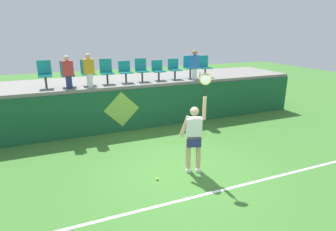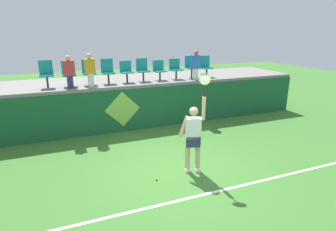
# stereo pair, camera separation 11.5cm
# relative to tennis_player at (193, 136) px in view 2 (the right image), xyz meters

# --- Properties ---
(ground_plane) EXTENTS (40.00, 40.00, 0.00)m
(ground_plane) POSITION_rel_tennis_player_xyz_m (-0.30, 0.10, -0.98)
(ground_plane) COLOR #3D752D
(court_back_wall) EXTENTS (13.76, 0.20, 1.52)m
(court_back_wall) POSITION_rel_tennis_player_xyz_m (-0.30, 3.66, -0.22)
(court_back_wall) COLOR #195633
(court_back_wall) RESTS_ON ground_plane
(spectator_platform) EXTENTS (13.76, 2.74, 0.12)m
(spectator_platform) POSITION_rel_tennis_player_xyz_m (-0.30, 4.97, 0.60)
(spectator_platform) COLOR gray
(spectator_platform) RESTS_ON court_back_wall
(court_baseline_stripe) EXTENTS (12.38, 0.08, 0.01)m
(court_baseline_stripe) POSITION_rel_tennis_player_xyz_m (-0.30, -1.09, -0.98)
(court_baseline_stripe) COLOR white
(court_baseline_stripe) RESTS_ON ground_plane
(tennis_player) EXTENTS (0.72, 0.38, 2.55)m
(tennis_player) POSITION_rel_tennis_player_xyz_m (0.00, 0.00, 0.00)
(tennis_player) COLOR white
(tennis_player) RESTS_ON ground_plane
(tennis_ball) EXTENTS (0.07, 0.07, 0.07)m
(tennis_ball) POSITION_rel_tennis_player_xyz_m (-1.04, -0.11, -0.95)
(tennis_ball) COLOR #D1E533
(tennis_ball) RESTS_ON ground_plane
(water_bottle) EXTENTS (0.07, 0.07, 0.28)m
(water_bottle) POSITION_rel_tennis_player_xyz_m (2.25, 3.81, 0.80)
(water_bottle) COLOR white
(water_bottle) RESTS_ON spectator_platform
(stadium_chair_0) EXTENTS (0.44, 0.42, 0.91)m
(stadium_chair_0) POSITION_rel_tennis_player_xyz_m (-3.35, 4.37, 1.17)
(stadium_chair_0) COLOR #38383D
(stadium_chair_0) RESTS_ON spectator_platform
(stadium_chair_1) EXTENTS (0.44, 0.42, 0.87)m
(stadium_chair_1) POSITION_rel_tennis_player_xyz_m (-2.64, 4.37, 1.14)
(stadium_chair_1) COLOR #38383D
(stadium_chair_1) RESTS_ON spectator_platform
(stadium_chair_2) EXTENTS (0.44, 0.42, 0.89)m
(stadium_chair_2) POSITION_rel_tennis_player_xyz_m (-1.97, 4.37, 1.15)
(stadium_chair_2) COLOR #38383D
(stadium_chair_2) RESTS_ON spectator_platform
(stadium_chair_3) EXTENTS (0.44, 0.42, 0.89)m
(stadium_chair_3) POSITION_rel_tennis_player_xyz_m (-1.30, 4.37, 1.14)
(stadium_chair_3) COLOR #38383D
(stadium_chair_3) RESTS_ON spectator_platform
(stadium_chair_4) EXTENTS (0.44, 0.42, 0.78)m
(stadium_chair_4) POSITION_rel_tennis_player_xyz_m (-0.61, 4.36, 1.10)
(stadium_chair_4) COLOR #38383D
(stadium_chair_4) RESTS_ON spectator_platform
(stadium_chair_5) EXTENTS (0.44, 0.42, 0.85)m
(stadium_chair_5) POSITION_rel_tennis_player_xyz_m (0.02, 4.37, 1.13)
(stadium_chair_5) COLOR #38383D
(stadium_chair_5) RESTS_ON spectator_platform
(stadium_chair_6) EXTENTS (0.44, 0.42, 0.76)m
(stadium_chair_6) POSITION_rel_tennis_player_xyz_m (0.69, 4.36, 1.07)
(stadium_chair_6) COLOR #38383D
(stadium_chair_6) RESTS_ON spectator_platform
(stadium_chair_7) EXTENTS (0.44, 0.42, 0.79)m
(stadium_chair_7) POSITION_rel_tennis_player_xyz_m (1.38, 4.36, 1.09)
(stadium_chair_7) COLOR #38383D
(stadium_chair_7) RESTS_ON spectator_platform
(stadium_chair_8) EXTENTS (0.44, 0.42, 0.88)m
(stadium_chair_8) POSITION_rel_tennis_player_xyz_m (2.06, 4.37, 1.16)
(stadium_chair_8) COLOR #38383D
(stadium_chair_8) RESTS_ON spectator_platform
(stadium_chair_9) EXTENTS (0.44, 0.42, 0.86)m
(stadium_chair_9) POSITION_rel_tennis_player_xyz_m (2.75, 4.37, 1.13)
(stadium_chair_9) COLOR #38383D
(stadium_chair_9) RESTS_ON spectator_platform
(spectator_0) EXTENTS (0.34, 0.20, 1.09)m
(spectator_0) POSITION_rel_tennis_player_xyz_m (-2.64, 3.97, 1.22)
(spectator_0) COLOR navy
(spectator_0) RESTS_ON spectator_platform
(spectator_1) EXTENTS (0.34, 0.20, 1.14)m
(spectator_1) POSITION_rel_tennis_player_xyz_m (2.06, 3.94, 1.25)
(spectator_1) COLOR white
(spectator_1) RESTS_ON spectator_platform
(spectator_2) EXTENTS (0.34, 0.20, 1.14)m
(spectator_2) POSITION_rel_tennis_player_xyz_m (-1.97, 3.94, 1.25)
(spectator_2) COLOR white
(spectator_2) RESTS_ON spectator_platform
(wall_signage_mount) EXTENTS (1.27, 0.01, 1.47)m
(wall_signage_mount) POSITION_rel_tennis_player_xyz_m (-1.00, 3.55, -0.98)
(wall_signage_mount) COLOR #195633
(wall_signage_mount) RESTS_ON ground_plane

